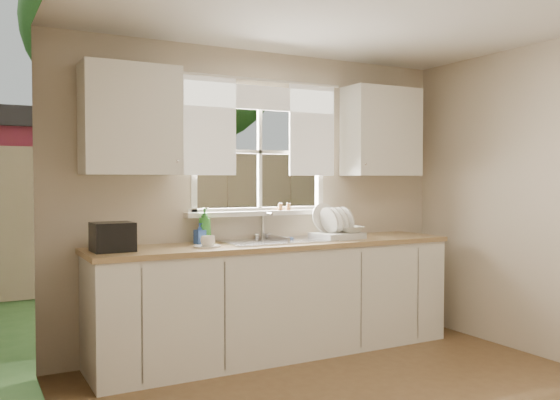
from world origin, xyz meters
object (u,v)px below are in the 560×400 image
dish_rack (336,230)px  cup (208,241)px  soap_bottle_a (205,226)px  black_appliance (113,237)px

dish_rack → cup: (-1.19, -0.06, -0.04)m
soap_bottle_a → cup: 0.29m
cup → black_appliance: 0.69m
dish_rack → black_appliance: dish_rack is taller
soap_bottle_a → cup: size_ratio=2.63×
dish_rack → black_appliance: 1.87m
dish_rack → soap_bottle_a: size_ratio=1.53×
soap_bottle_a → black_appliance: (-0.76, -0.19, -0.04)m
soap_bottle_a → cup: bearing=-121.1°
cup → soap_bottle_a: bearing=68.1°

